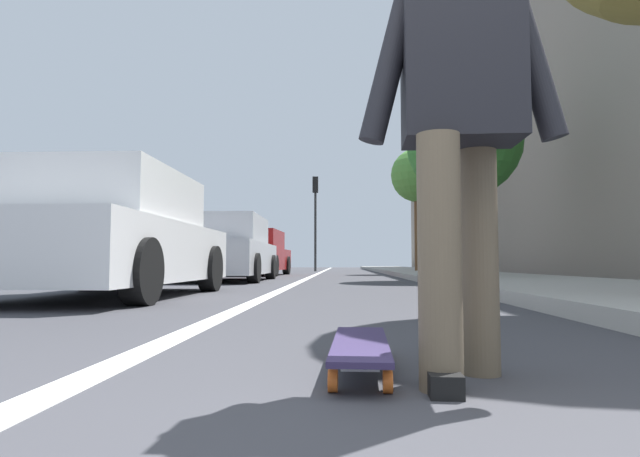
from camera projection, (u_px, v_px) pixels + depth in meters
ground_plane at (349, 283)px, 10.64m from camera, size 80.00×80.00×0.00m
lane_stripe_white at (319, 273)px, 20.65m from camera, size 52.00×0.16×0.01m
sidewalk_curb at (433, 273)px, 18.50m from camera, size 52.00×3.20×0.13m
building_facade at (486, 160)px, 22.68m from camera, size 40.00×1.20×9.74m
skateboard at (360, 347)px, 1.93m from camera, size 0.85×0.23×0.11m
skater_person at (460, 109)px, 1.83m from camera, size 0.45×0.72×1.64m
parked_car_near at (109, 237)px, 6.28m from camera, size 4.13×2.03×1.48m
parked_car_mid at (224, 250)px, 11.94m from camera, size 4.36×2.04×1.46m
parked_car_far at (254, 254)px, 17.45m from camera, size 4.56×2.11×1.48m
traffic_light at (315, 206)px, 26.43m from camera, size 0.33×0.28×4.76m
street_tree_mid at (464, 141)px, 12.08m from camera, size 2.64×2.64×4.54m
street_tree_far at (418, 177)px, 19.23m from camera, size 1.99×1.99×4.62m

